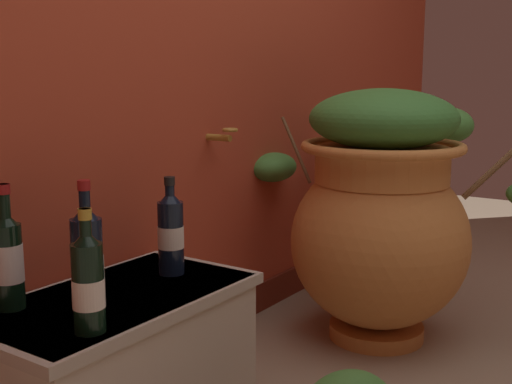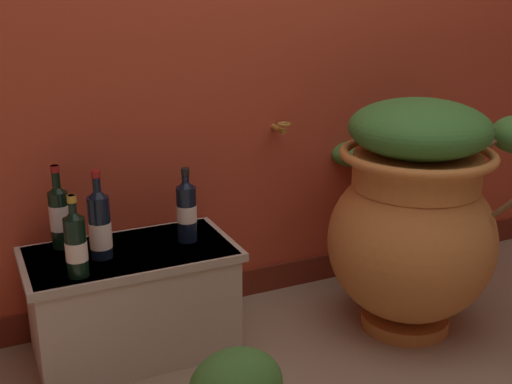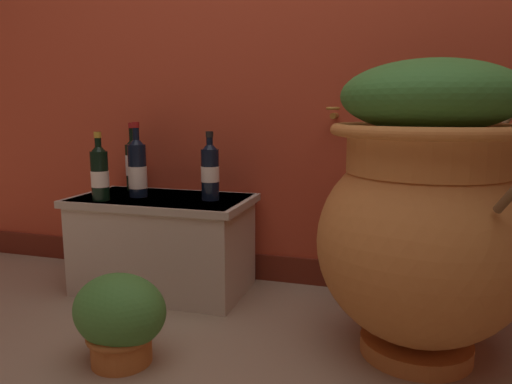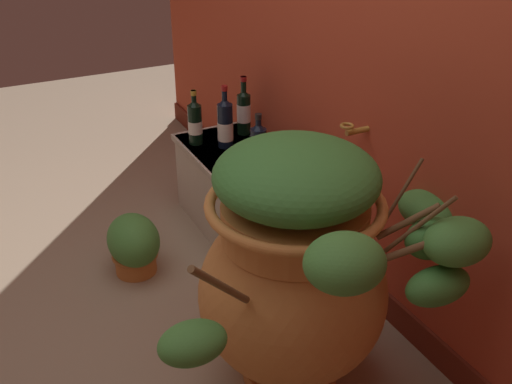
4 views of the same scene
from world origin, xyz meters
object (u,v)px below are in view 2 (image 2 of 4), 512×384
(terracotta_urn, at_px, (416,213))
(wine_bottle_left, at_px, (100,224))
(wine_bottle_middle, at_px, (59,213))
(wine_bottle_back, at_px, (76,242))
(wine_bottle_right, at_px, (186,209))

(terracotta_urn, xyz_separation_m, wine_bottle_left, (-1.16, 0.25, 0.05))
(wine_bottle_middle, bearing_deg, terracotta_urn, -17.75)
(wine_bottle_middle, xyz_separation_m, wine_bottle_back, (0.01, -0.27, -0.01))
(terracotta_urn, xyz_separation_m, wine_bottle_right, (-0.84, 0.27, 0.05))
(wine_bottle_left, height_order, wine_bottle_middle, wine_bottle_left)
(terracotta_urn, distance_m, wine_bottle_right, 0.88)
(terracotta_urn, distance_m, wine_bottle_back, 1.27)
(wine_bottle_right, bearing_deg, wine_bottle_left, -176.53)
(wine_bottle_middle, xyz_separation_m, wine_bottle_right, (0.44, -0.14, -0.00))
(terracotta_urn, distance_m, wine_bottle_left, 1.19)
(wine_bottle_right, bearing_deg, terracotta_urn, -17.99)
(terracotta_urn, bearing_deg, wine_bottle_right, 162.01)
(terracotta_urn, relative_size, wine_bottle_back, 4.10)
(wine_bottle_left, relative_size, wine_bottle_middle, 1.03)
(wine_bottle_left, xyz_separation_m, wine_bottle_back, (-0.10, -0.12, -0.01))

